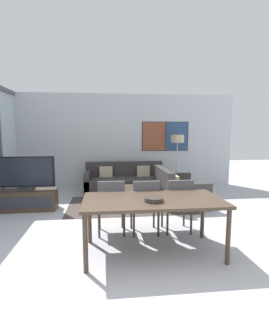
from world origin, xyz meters
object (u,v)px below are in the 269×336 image
(television, at_px, (24,173))
(dining_table, at_px, (153,204))
(sofa_main, at_px, (125,183))
(fruit_bowl, at_px, (154,199))
(sofa_side, at_px, (176,192))
(dining_chair_right, at_px, (178,203))
(dining_chair_centre, at_px, (145,204))
(floor_lamp, at_px, (177,143))
(coffee_table, at_px, (130,192))
(dining_chair_left, at_px, (111,204))
(tv_console, at_px, (25,200))

(television, relative_size, dining_table, 0.67)
(sofa_main, relative_size, fruit_bowl, 8.84)
(sofa_main, relative_size, sofa_side, 1.41)
(dining_chair_right, bearing_deg, dining_table, -128.72)
(dining_table, height_order, dining_chair_centre, dining_chair_centre)
(floor_lamp, bearing_deg, fruit_bowl, -109.72)
(sofa_side, xyz_separation_m, dining_table, (-1.04, -2.52, 0.44))
(coffee_table, xyz_separation_m, dining_chair_centre, (0.09, -1.78, 0.21))
(television, bearing_deg, dining_chair_left, -41.22)
(television, height_order, dining_chair_left, television)
(sofa_side, distance_m, dining_chair_left, 2.42)
(dining_chair_centre, bearing_deg, dining_table, -90.00)
(dining_table, xyz_separation_m, floor_lamp, (1.42, 3.85, 0.68))
(tv_console, distance_m, dining_chair_right, 3.36)
(sofa_side, height_order, coffee_table, sofa_side)
(television, relative_size, dining_chair_right, 1.40)
(coffee_table, height_order, fruit_bowl, fruit_bowl)
(television, distance_m, dining_chair_left, 2.43)
(dining_chair_left, xyz_separation_m, dining_chair_centre, (0.55, -0.05, 0.00))
(dining_chair_left, distance_m, dining_chair_right, 1.11)
(television, relative_size, sofa_side, 0.82)
(television, xyz_separation_m, dining_chair_left, (1.82, -1.59, -0.29))
(sofa_main, height_order, dining_chair_centre, dining_chair_centre)
(dining_table, distance_m, dining_chair_centre, 0.70)
(dining_chair_centre, bearing_deg, television, 145.33)
(sofa_main, height_order, sofa_side, same)
(floor_lamp, bearing_deg, dining_chair_left, -122.23)
(tv_console, distance_m, dining_chair_centre, 2.90)
(dining_table, relative_size, dining_chair_centre, 2.07)
(coffee_table, relative_size, floor_lamp, 0.56)
(sofa_side, distance_m, coffee_table, 1.13)
(dining_chair_left, bearing_deg, dining_table, -52.50)
(sofa_side, height_order, dining_table, sofa_side)
(television, relative_size, dining_chair_left, 1.40)
(fruit_bowl, bearing_deg, television, 133.83)
(coffee_table, distance_m, fruit_bowl, 2.64)
(sofa_side, bearing_deg, fruit_bowl, 158.42)
(dining_table, bearing_deg, dining_chair_centre, 90.00)
(tv_console, xyz_separation_m, dining_chair_right, (2.93, -1.62, 0.30))
(fruit_bowl, xyz_separation_m, floor_lamp, (1.43, 3.99, 0.58))
(tv_console, height_order, dining_table, dining_table)
(coffee_table, xyz_separation_m, floor_lamp, (1.50, 1.39, 1.08))
(tv_console, xyz_separation_m, floor_lamp, (3.79, 1.53, 1.16))
(floor_lamp, bearing_deg, dining_table, -110.22)
(television, distance_m, dining_table, 3.32)
(coffee_table, bearing_deg, sofa_main, 90.00)
(tv_console, distance_m, sofa_main, 2.71)
(tv_console, height_order, floor_lamp, floor_lamp)
(tv_console, bearing_deg, sofa_side, 3.50)
(sofa_side, bearing_deg, dining_table, 157.58)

